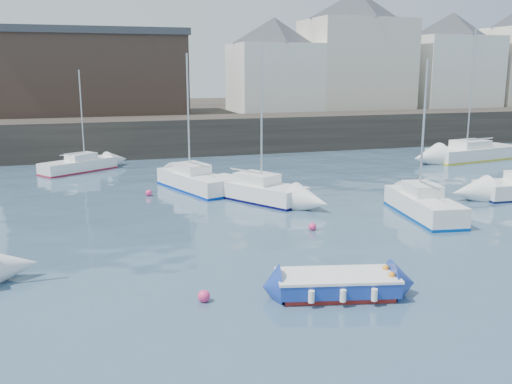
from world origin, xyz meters
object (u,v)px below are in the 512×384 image
object	(u,v)px
sailboat_b	(253,190)
sailboat_f	(195,180)
blue_dinghy	(337,284)
sailboat_c	(423,205)
sailboat_h	(79,165)
sailboat_g	(473,153)
buoy_mid	(312,230)
buoy_near	(204,302)
buoy_far	(149,196)

from	to	relation	value
sailboat_b	sailboat_f	bearing A→B (deg)	127.02
blue_dinghy	sailboat_f	world-z (taller)	sailboat_f
sailboat_c	sailboat_h	distance (m)	23.72
sailboat_g	buoy_mid	bearing A→B (deg)	-143.37
sailboat_b	buoy_near	world-z (taller)	sailboat_b
sailboat_f	sailboat_g	world-z (taller)	sailboat_g
sailboat_f	sailboat_g	xyz separation A→B (m)	(22.95, 4.64, 0.01)
sailboat_h	buoy_far	world-z (taller)	sailboat_h
blue_dinghy	sailboat_h	size ratio (longest dim) A/B	0.59
buoy_mid	sailboat_b	bearing A→B (deg)	96.28
sailboat_c	buoy_mid	world-z (taller)	sailboat_c
blue_dinghy	sailboat_b	distance (m)	13.77
sailboat_c	sailboat_f	xyz separation A→B (m)	(-9.35, 9.31, -0.02)
buoy_near	sailboat_c	bearing A→B (deg)	29.62
sailboat_g	buoy_near	size ratio (longest dim) A/B	25.67
sailboat_g	sailboat_c	bearing A→B (deg)	-134.29
blue_dinghy	sailboat_c	size ratio (longest dim) A/B	0.55
sailboat_c	buoy_near	xyz separation A→B (m)	(-12.31, -7.00, -0.57)
sailboat_h	blue_dinghy	bearing A→B (deg)	-73.41
sailboat_f	sailboat_h	world-z (taller)	sailboat_f
blue_dinghy	sailboat_h	distance (m)	26.57
sailboat_b	sailboat_g	world-z (taller)	sailboat_g
sailboat_h	sailboat_b	bearing A→B (deg)	-52.48
buoy_near	buoy_mid	xyz separation A→B (m)	(6.25, 6.32, 0.00)
sailboat_b	sailboat_g	xyz separation A→B (m)	(20.39, 8.03, 0.03)
blue_dinghy	buoy_near	world-z (taller)	blue_dinghy
buoy_near	sailboat_g	bearing A→B (deg)	38.95
sailboat_b	sailboat_c	bearing A→B (deg)	-41.06
blue_dinghy	sailboat_f	distance (m)	17.13
sailboat_b	buoy_mid	distance (m)	6.65
sailboat_h	buoy_near	world-z (taller)	sailboat_h
sailboat_h	buoy_mid	world-z (taller)	sailboat_h
sailboat_h	buoy_near	xyz separation A→B (m)	(3.51, -24.67, -0.45)
sailboat_f	buoy_mid	world-z (taller)	sailboat_f
sailboat_f	buoy_mid	distance (m)	10.52
sailboat_c	sailboat_g	bearing A→B (deg)	45.71
sailboat_f	sailboat_h	xyz separation A→B (m)	(-6.47, 8.37, -0.10)
blue_dinghy	sailboat_b	xyz separation A→B (m)	(1.45, 13.70, 0.13)
sailboat_h	buoy_mid	distance (m)	20.79
buoy_near	buoy_far	world-z (taller)	buoy_near
sailboat_b	sailboat_h	distance (m)	14.83
sailboat_f	buoy_mid	size ratio (longest dim) A/B	22.82
buoy_far	sailboat_c	bearing A→B (deg)	-34.83
blue_dinghy	sailboat_g	world-z (taller)	sailboat_g
blue_dinghy	sailboat_h	bearing A→B (deg)	106.59
sailboat_h	buoy_near	distance (m)	24.93
buoy_near	buoy_mid	bearing A→B (deg)	45.34
sailboat_b	buoy_near	xyz separation A→B (m)	(-5.52, -12.91, -0.53)
sailboat_c	buoy_far	bearing A→B (deg)	145.17
sailboat_f	sailboat_h	distance (m)	10.58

